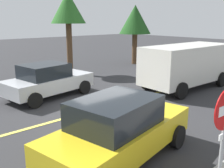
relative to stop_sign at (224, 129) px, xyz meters
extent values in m
plane|color=#2D2D30|center=(1.47, 5.81, -1.60)|extent=(80.00, 80.00, 0.00)
cube|color=#E0D14C|center=(4.47, 5.81, -1.59)|extent=(28.00, 0.16, 0.01)
cylinder|color=gray|center=(0.00, 0.00, -0.45)|extent=(0.07, 0.07, 2.30)
cube|color=white|center=(0.00, 0.00, -0.14)|extent=(0.28, 0.03, 0.11)
cube|color=silver|center=(7.13, 5.44, -0.31)|extent=(5.24, 2.11, 1.82)
cube|color=black|center=(5.05, 5.49, 0.09)|extent=(0.20, 1.84, 0.80)
cylinder|color=black|center=(5.34, 4.48, -1.22)|extent=(0.77, 0.28, 0.76)
cylinder|color=black|center=(5.39, 6.48, -1.22)|extent=(0.77, 0.28, 0.76)
cylinder|color=black|center=(8.88, 4.41, -1.22)|extent=(0.77, 0.28, 0.76)
cylinder|color=black|center=(8.92, 6.41, -1.22)|extent=(0.77, 0.28, 0.76)
cube|color=gold|center=(-0.18, 2.46, -0.94)|extent=(4.54, 2.49, 0.67)
cube|color=black|center=(-0.39, 2.42, -0.28)|extent=(2.31, 1.87, 0.67)
cylinder|color=black|center=(1.10, 3.58, -1.28)|extent=(0.67, 0.34, 0.64)
cylinder|color=black|center=(1.42, 1.89, -1.28)|extent=(0.67, 0.34, 0.64)
cylinder|color=black|center=(-1.77, 3.03, -1.28)|extent=(0.67, 0.34, 0.64)
cube|color=#B7BABF|center=(1.09, 8.65, -0.97)|extent=(4.24, 2.37, 0.61)
cube|color=black|center=(0.89, 8.62, -0.36)|extent=(2.15, 1.83, 0.61)
cylinder|color=black|center=(2.30, 9.74, -1.28)|extent=(0.67, 0.32, 0.64)
cylinder|color=black|center=(2.57, 7.99, -1.28)|extent=(0.67, 0.32, 0.64)
cylinder|color=black|center=(-0.40, 9.32, -1.28)|extent=(0.67, 0.32, 0.64)
cylinder|color=black|center=(-0.13, 7.57, -1.28)|extent=(0.67, 0.32, 0.64)
cylinder|color=#513823|center=(4.58, 12.44, 0.01)|extent=(0.36, 0.36, 3.21)
cone|color=#286023|center=(4.58, 12.44, 2.58)|extent=(2.18, 2.18, 1.94)
cylinder|color=#513823|center=(10.56, 12.47, -0.41)|extent=(0.40, 0.40, 2.37)
cone|color=#1E4C1C|center=(10.56, 12.47, 1.86)|extent=(2.44, 2.44, 2.17)
camera|label=1|loc=(-4.24, -1.89, 1.86)|focal=41.54mm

